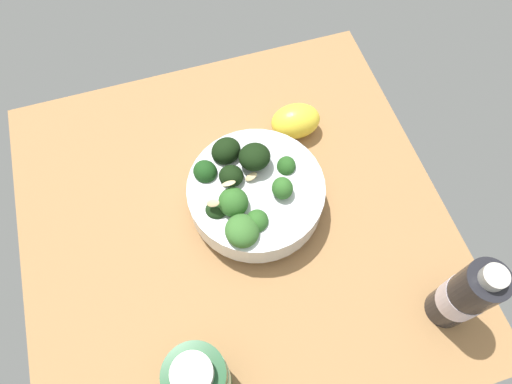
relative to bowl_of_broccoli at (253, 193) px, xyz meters
The scene contains 5 objects.
ground_plane 6.70cm from the bowl_of_broccoli, 29.78° to the left, with size 58.67×58.67×3.16cm, color #996D42.
bowl_of_broccoli is the anchor object (origin of this frame).
lemon_wedge 14.35cm from the bowl_of_broccoli, 133.60° to the right, with size 7.46×5.33×5.19cm, color yellow.
bottle_tall 24.56cm from the bowl_of_broccoli, 59.39° to the left, with size 6.60×6.60×13.80cm.
bottle_short 28.74cm from the bowl_of_broccoli, 131.83° to the left, with size 4.98×4.98×14.90cm.
Camera 1 is at (4.77, 25.21, 60.02)cm, focal length 32.55 mm.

